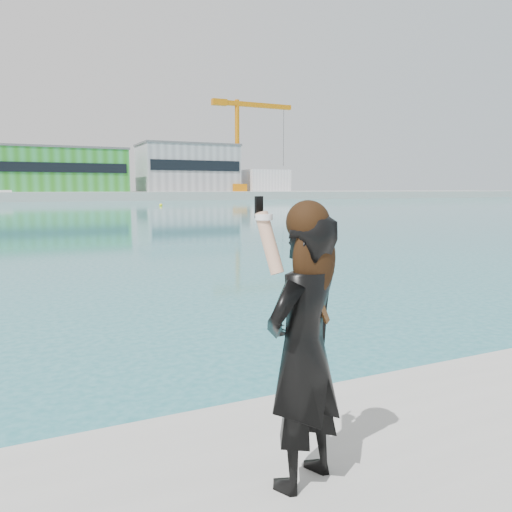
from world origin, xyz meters
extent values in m
cube|color=#9E9E99|center=(0.00, 130.00, 1.00)|extent=(320.00, 40.00, 2.00)
cube|color=#298421|center=(8.00, 128.00, 7.00)|extent=(30.00, 16.00, 10.00)
cube|color=black|center=(8.00, 119.90, 7.50)|extent=(28.50, 0.20, 2.20)
cube|color=#59595B|center=(8.00, 128.00, 12.25)|extent=(30.60, 16.32, 0.50)
cube|color=gray|center=(40.00, 128.00, 8.00)|extent=(25.00, 15.00, 12.00)
cube|color=black|center=(40.00, 120.40, 8.60)|extent=(23.75, 0.20, 2.64)
cube|color=#59595B|center=(40.00, 128.00, 14.25)|extent=(25.50, 15.30, 0.50)
cube|color=silver|center=(62.00, 126.00, 5.00)|extent=(12.00, 10.00, 6.00)
cube|color=orange|center=(52.00, 122.00, 3.00)|extent=(4.00, 4.00, 2.00)
cylinder|color=orange|center=(52.00, 122.00, 15.00)|extent=(1.20, 1.20, 22.00)
cube|color=orange|center=(58.00, 122.00, 25.00)|extent=(20.00, 1.20, 1.20)
cube|color=orange|center=(47.00, 122.00, 25.00)|extent=(4.00, 1.60, 1.60)
cylinder|color=black|center=(66.00, 122.00, 17.00)|extent=(0.10, 0.10, 16.00)
cylinder|color=silver|center=(22.00, 121.00, 6.00)|extent=(0.16, 0.16, 8.00)
cube|color=#F60E30|center=(22.60, 121.00, 9.40)|extent=(1.20, 0.04, 0.80)
sphere|color=#FFFA0D|center=(18.75, 74.59, 0.00)|extent=(0.50, 0.50, 0.50)
imported|color=black|center=(0.45, -0.30, 1.67)|extent=(0.75, 0.64, 1.74)
sphere|color=black|center=(0.45, -0.32, 2.48)|extent=(0.27, 0.27, 0.27)
ellipsoid|color=black|center=(0.47, -0.36, 2.26)|extent=(0.29, 0.15, 0.46)
cylinder|color=tan|center=(0.20, -0.30, 2.37)|extent=(0.16, 0.22, 0.38)
cylinder|color=white|center=(0.19, -0.26, 2.52)|extent=(0.10, 0.10, 0.03)
cube|color=black|center=(0.17, -0.22, 2.58)|extent=(0.06, 0.04, 0.13)
cube|color=#4C2D14|center=(0.51, -0.37, 2.02)|extent=(0.23, 0.11, 0.36)
camera|label=1|loc=(-1.10, -2.90, 2.68)|focal=35.00mm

